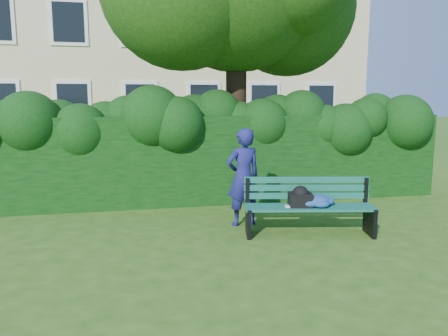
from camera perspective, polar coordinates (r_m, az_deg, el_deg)
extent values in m
plane|color=#2F5515|center=(7.23, 1.00, -8.20)|extent=(80.00, 80.00, 0.00)
cube|color=#CFBD8B|center=(21.14, -8.00, 19.46)|extent=(16.00, 8.00, 12.00)
cube|color=white|center=(17.29, -27.12, 7.58)|extent=(1.30, 0.08, 1.60)
cube|color=black|center=(17.25, -27.15, 7.57)|extent=(1.05, 0.04, 1.35)
cube|color=white|center=(16.83, -19.14, 8.05)|extent=(1.30, 0.08, 1.60)
cube|color=black|center=(16.79, -19.16, 8.05)|extent=(1.05, 0.04, 1.35)
cube|color=white|center=(16.71, -10.87, 8.38)|extent=(1.30, 0.08, 1.60)
cube|color=black|center=(16.67, -10.86, 8.38)|extent=(1.05, 0.04, 1.35)
cube|color=white|center=(16.93, -2.63, 8.54)|extent=(1.30, 0.08, 1.60)
cube|color=black|center=(16.89, -2.61, 8.54)|extent=(1.05, 0.04, 1.35)
cube|color=white|center=(17.48, 5.24, 8.52)|extent=(1.30, 0.08, 1.60)
cube|color=black|center=(17.45, 5.28, 8.52)|extent=(1.05, 0.04, 1.35)
cube|color=white|center=(18.34, 12.50, 8.37)|extent=(1.30, 0.08, 1.60)
cube|color=black|center=(18.30, 12.55, 8.37)|extent=(1.05, 0.04, 1.35)
cube|color=white|center=(17.04, -19.65, 17.50)|extent=(1.30, 0.08, 1.60)
cube|color=black|center=(17.00, -19.67, 17.52)|extent=(1.05, 0.04, 1.35)
cube|color=white|center=(16.92, -11.16, 17.90)|extent=(1.30, 0.08, 1.60)
cube|color=black|center=(16.88, -11.16, 17.92)|extent=(1.05, 0.04, 1.35)
cube|color=white|center=(17.14, -2.70, 17.94)|extent=(1.30, 0.08, 1.60)
cube|color=black|center=(17.10, -2.68, 17.96)|extent=(1.05, 0.04, 1.35)
cube|color=white|center=(17.68, 5.38, 17.63)|extent=(1.30, 0.08, 1.60)
cube|color=black|center=(17.65, 5.42, 17.65)|extent=(1.05, 0.04, 1.35)
cube|color=white|center=(18.53, 12.81, 17.06)|extent=(1.30, 0.08, 1.60)
cube|color=black|center=(18.49, 12.86, 17.07)|extent=(1.05, 0.04, 1.35)
cube|color=black|center=(9.15, -2.08, 1.23)|extent=(10.00, 1.00, 1.80)
cylinder|color=black|center=(9.68, 1.60, 9.71)|extent=(0.45, 0.45, 4.51)
sphere|color=#173A0D|center=(10.63, 8.37, 19.83)|extent=(3.00, 3.00, 3.00)
cube|color=#0D4537|center=(6.85, 11.43, -5.43)|extent=(2.01, 0.49, 0.04)
cube|color=#0D4537|center=(6.97, 11.22, -5.19)|extent=(2.01, 0.49, 0.04)
cube|color=#0D4537|center=(7.08, 11.02, -4.95)|extent=(2.01, 0.49, 0.04)
cube|color=#0D4537|center=(7.19, 10.82, -4.72)|extent=(2.01, 0.49, 0.04)
cube|color=#0D4537|center=(7.24, 10.72, -3.57)|extent=(2.00, 0.43, 0.10)
cube|color=#0D4537|center=(7.22, 10.74, -2.55)|extent=(2.00, 0.43, 0.10)
cube|color=#0D4537|center=(7.21, 10.75, -1.52)|extent=(2.00, 0.43, 0.10)
cube|color=black|center=(6.95, 3.18, -7.02)|extent=(0.15, 0.50, 0.44)
cube|color=black|center=(7.10, 3.06, -3.11)|extent=(0.07, 0.07, 0.45)
cube|color=black|center=(6.84, 3.22, -5.37)|extent=(0.14, 0.42, 0.05)
cube|color=black|center=(7.34, 18.51, -6.61)|extent=(0.15, 0.50, 0.44)
cube|color=black|center=(7.48, 18.02, -2.91)|extent=(0.07, 0.07, 0.45)
cube|color=black|center=(7.24, 18.73, -5.04)|extent=(0.14, 0.42, 0.05)
cube|color=white|center=(6.91, 8.73, -4.97)|extent=(0.20, 0.16, 0.02)
cube|color=black|center=(6.96, 9.93, -4.08)|extent=(0.40, 0.35, 0.21)
imported|color=navy|center=(7.38, 2.53, -1.20)|extent=(0.67, 0.50, 1.66)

